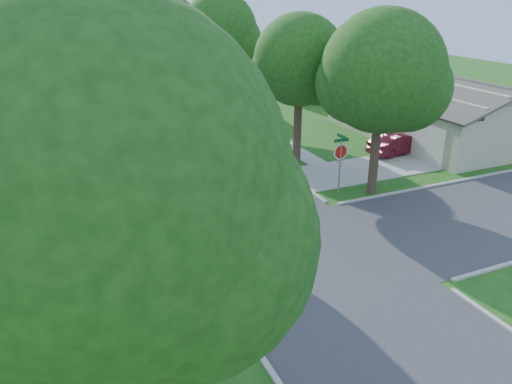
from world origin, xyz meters
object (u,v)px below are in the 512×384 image
(house_ne_near, at_px, (432,114))
(car_curb_east, at_px, (195,106))
(tree_e_mid, at_px, (220,34))
(car_curb_west, at_px, (114,88))
(car_driveway, at_px, (398,143))
(tree_w_near, at_px, (115,66))
(tree_e_far, at_px, (173,26))
(stop_sign_ne, at_px, (341,154))
(tree_ne_corner, at_px, (383,77))
(tree_e_near, at_px, (300,64))
(tree_sw_corner, at_px, (102,207))
(stop_sign_sw, at_px, (225,312))
(tree_w_far, at_px, (68,35))
(house_ne_far, at_px, (302,74))
(tree_w_mid, at_px, (84,35))

(house_ne_near, height_order, car_curb_east, house_ne_near)
(tree_e_mid, distance_m, car_curb_west, 15.37)
(tree_e_mid, distance_m, car_driveway, 15.11)
(car_curb_east, bearing_deg, tree_w_near, -125.21)
(tree_e_mid, xyz_separation_m, tree_e_far, (-0.00, 13.00, -0.27))
(stop_sign_ne, distance_m, tree_ne_corner, 3.96)
(tree_e_near, distance_m, car_curb_west, 26.18)
(tree_sw_corner, distance_m, car_curb_west, 41.85)
(stop_sign_sw, height_order, car_curb_west, stop_sign_sw)
(tree_e_far, xyz_separation_m, tree_w_near, (-9.40, -25.00, 0.14))
(tree_e_mid, xyz_separation_m, car_curb_east, (-1.56, 1.87, -5.49))
(tree_w_far, height_order, car_curb_west, tree_w_far)
(house_ne_far, bearing_deg, tree_w_far, 166.36)
(tree_e_near, distance_m, tree_e_far, 25.00)
(tree_w_far, height_order, house_ne_far, tree_w_far)
(car_curb_east, height_order, car_curb_west, car_curb_east)
(tree_e_far, bearing_deg, tree_ne_corner, -86.91)
(house_ne_far, bearing_deg, tree_sw_corner, -123.06)
(stop_sign_sw, height_order, house_ne_far, house_ne_far)
(tree_e_near, xyz_separation_m, house_ne_far, (11.24, 19.99, -4.13))
(tree_w_near, height_order, car_curb_east, tree_w_near)
(tree_e_far, relative_size, tree_sw_corner, 0.91)
(tree_sw_corner, xyz_separation_m, car_curb_east, (10.64, 29.87, -5.51))
(house_ne_near, bearing_deg, tree_w_far, 131.90)
(car_curb_west, bearing_deg, tree_w_mid, 70.52)
(tree_w_far, xyz_separation_m, car_curb_east, (7.85, -11.13, -4.75))
(tree_e_far, distance_m, tree_sw_corner, 42.77)
(tree_w_mid, relative_size, house_ne_near, 0.70)
(tree_e_far, relative_size, tree_w_near, 0.97)
(tree_e_far, bearing_deg, stop_sign_sw, -103.73)
(car_curb_east, bearing_deg, tree_sw_corner, -115.32)
(tree_e_mid, height_order, car_curb_west, tree_e_mid)
(tree_w_near, bearing_deg, car_curb_east, 60.51)
(tree_w_far, distance_m, house_ne_far, 21.61)
(stop_sign_sw, distance_m, tree_w_far, 38.86)
(tree_e_near, relative_size, tree_w_far, 1.03)
(tree_e_near, height_order, tree_e_mid, tree_e_mid)
(car_curb_east, bearing_deg, tree_e_mid, -55.93)
(tree_w_near, relative_size, car_curb_west, 2.11)
(tree_e_near, relative_size, tree_e_far, 0.95)
(stop_sign_sw, xyz_separation_m, car_driveway, (16.20, 13.40, -1.37))
(tree_e_far, relative_size, house_ne_near, 0.64)
(tree_ne_corner, distance_m, car_driveway, 8.42)
(house_ne_near, height_order, house_ne_far, same)
(tree_e_near, relative_size, house_ne_near, 0.61)
(tree_e_near, distance_m, tree_w_near, 9.41)
(stop_sign_sw, relative_size, car_curb_west, 0.70)
(house_ne_near, relative_size, car_driveway, 3.40)
(tree_ne_corner, height_order, house_ne_far, tree_ne_corner)
(stop_sign_ne, relative_size, car_curb_west, 0.70)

